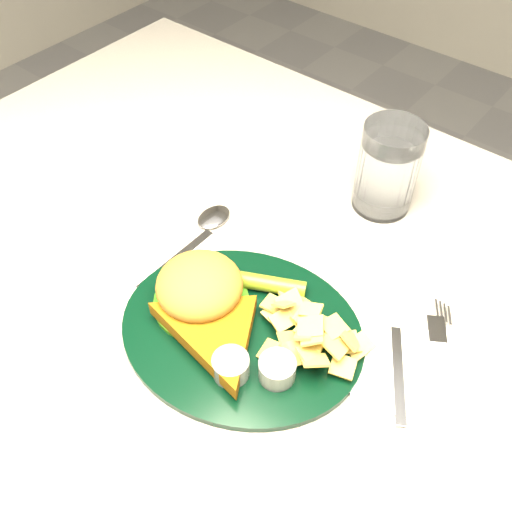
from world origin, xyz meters
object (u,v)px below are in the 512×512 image
at_px(table, 273,424).
at_px(dinner_plate, 241,317).
at_px(fork_napkin, 402,368).
at_px(water_glass, 388,168).

bearing_deg(table, dinner_plate, -82.18).
relative_size(table, dinner_plate, 4.39).
height_order(table, dinner_plate, dinner_plate).
distance_m(table, dinner_plate, 0.41).
bearing_deg(fork_napkin, table, 143.21).
relative_size(table, water_glass, 9.71).
bearing_deg(fork_napkin, water_glass, 93.46).
xyz_separation_m(table, dinner_plate, (0.01, -0.08, 0.41)).
bearing_deg(dinner_plate, fork_napkin, 6.57).
bearing_deg(table, fork_napkin, -4.47).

